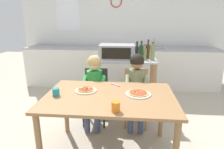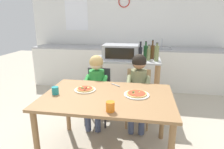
# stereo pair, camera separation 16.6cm
# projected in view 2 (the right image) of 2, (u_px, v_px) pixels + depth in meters

# --- Properties ---
(ground_plane) EXTENTS (11.12, 11.12, 0.00)m
(ground_plane) POSITION_uv_depth(u_px,v_px,m) (120.00, 111.00, 3.39)
(ground_plane) COLOR #B7AD99
(back_wall_tiled) EXTENTS (4.79, 0.14, 2.70)m
(back_wall_tiled) POSITION_uv_depth(u_px,v_px,m) (129.00, 26.00, 4.64)
(back_wall_tiled) COLOR white
(back_wall_tiled) RESTS_ON ground
(kitchen_counter) EXTENTS (4.31, 0.60, 1.10)m
(kitchen_counter) POSITION_uv_depth(u_px,v_px,m) (127.00, 67.00, 4.51)
(kitchen_counter) COLOR silver
(kitchen_counter) RESTS_ON ground
(kitchen_island_cart) EXTENTS (1.06, 0.55, 0.91)m
(kitchen_island_cart) POSITION_uv_depth(u_px,v_px,m) (127.00, 77.00, 3.24)
(kitchen_island_cart) COLOR #B7BABF
(kitchen_island_cart) RESTS_ON ground
(toaster_oven) EXTENTS (0.56, 0.36, 0.23)m
(toaster_oven) POSITION_uv_depth(u_px,v_px,m) (121.00, 52.00, 3.15)
(toaster_oven) COLOR #999BA0
(toaster_oven) RESTS_ON kitchen_island_cart
(bottle_brown_beer) EXTENTS (0.06, 0.06, 0.30)m
(bottle_brown_beer) POSITION_uv_depth(u_px,v_px,m) (140.00, 54.00, 2.94)
(bottle_brown_beer) COLOR black
(bottle_brown_beer) RESTS_ON kitchen_island_cart
(bottle_dark_olive_oil) EXTENTS (0.07, 0.07, 0.28)m
(bottle_dark_olive_oil) POSITION_uv_depth(u_px,v_px,m) (157.00, 53.00, 2.97)
(bottle_dark_olive_oil) COLOR olive
(bottle_dark_olive_oil) RESTS_ON kitchen_island_cart
(bottle_squat_spirits) EXTENTS (0.07, 0.07, 0.28)m
(bottle_squat_spirits) POSITION_uv_depth(u_px,v_px,m) (146.00, 52.00, 3.17)
(bottle_squat_spirits) COLOR #1E4723
(bottle_squat_spirits) RESTS_ON kitchen_island_cart
(bottle_slim_sauce) EXTENTS (0.05, 0.05, 0.25)m
(bottle_slim_sauce) POSITION_uv_depth(u_px,v_px,m) (149.00, 54.00, 3.00)
(bottle_slim_sauce) COLOR olive
(bottle_slim_sauce) RESTS_ON kitchen_island_cart
(bottle_clear_vinegar) EXTENTS (0.07, 0.07, 0.30)m
(bottle_clear_vinegar) POSITION_uv_depth(u_px,v_px,m) (152.00, 52.00, 3.14)
(bottle_clear_vinegar) COLOR #4C2D14
(bottle_clear_vinegar) RESTS_ON kitchen_island_cart
(dining_table) EXTENTS (1.41, 0.94, 0.74)m
(dining_table) POSITION_uv_depth(u_px,v_px,m) (108.00, 103.00, 2.15)
(dining_table) COLOR olive
(dining_table) RESTS_ON ground
(dining_chair_left) EXTENTS (0.36, 0.36, 0.81)m
(dining_chair_left) POSITION_uv_depth(u_px,v_px,m) (98.00, 92.00, 2.94)
(dining_chair_left) COLOR #333338
(dining_chair_left) RESTS_ON ground
(dining_chair_right) EXTENTS (0.36, 0.36, 0.81)m
(dining_chair_right) POSITION_uv_depth(u_px,v_px,m) (138.00, 93.00, 2.87)
(dining_chair_right) COLOR tan
(dining_chair_right) RESTS_ON ground
(child_in_green_shirt) EXTENTS (0.32, 0.42, 1.03)m
(child_in_green_shirt) POSITION_uv_depth(u_px,v_px,m) (96.00, 82.00, 2.77)
(child_in_green_shirt) COLOR #424C6B
(child_in_green_shirt) RESTS_ON ground
(child_in_olive_shirt) EXTENTS (0.32, 0.42, 1.05)m
(child_in_olive_shirt) POSITION_uv_depth(u_px,v_px,m) (138.00, 82.00, 2.70)
(child_in_olive_shirt) COLOR #424C6B
(child_in_olive_shirt) RESTS_ON ground
(pizza_plate_cream) EXTENTS (0.25, 0.25, 0.03)m
(pizza_plate_cream) POSITION_uv_depth(u_px,v_px,m) (85.00, 89.00, 2.27)
(pizza_plate_cream) COLOR beige
(pizza_plate_cream) RESTS_ON dining_table
(pizza_plate_white) EXTENTS (0.28, 0.28, 0.03)m
(pizza_plate_white) POSITION_uv_depth(u_px,v_px,m) (137.00, 94.00, 2.13)
(pizza_plate_white) COLOR white
(pizza_plate_white) RESTS_ON dining_table
(drinking_cup_orange) EXTENTS (0.08, 0.08, 0.09)m
(drinking_cup_orange) POSITION_uv_depth(u_px,v_px,m) (110.00, 107.00, 1.75)
(drinking_cup_orange) COLOR orange
(drinking_cup_orange) RESTS_ON dining_table
(drinking_cup_teal) EXTENTS (0.08, 0.08, 0.08)m
(drinking_cup_teal) POSITION_uv_depth(u_px,v_px,m) (55.00, 91.00, 2.15)
(drinking_cup_teal) COLOR teal
(drinking_cup_teal) RESTS_ON dining_table
(serving_spoon) EXTENTS (0.12, 0.10, 0.01)m
(serving_spoon) POSITION_uv_depth(u_px,v_px,m) (116.00, 85.00, 2.43)
(serving_spoon) COLOR #B7BABF
(serving_spoon) RESTS_ON dining_table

